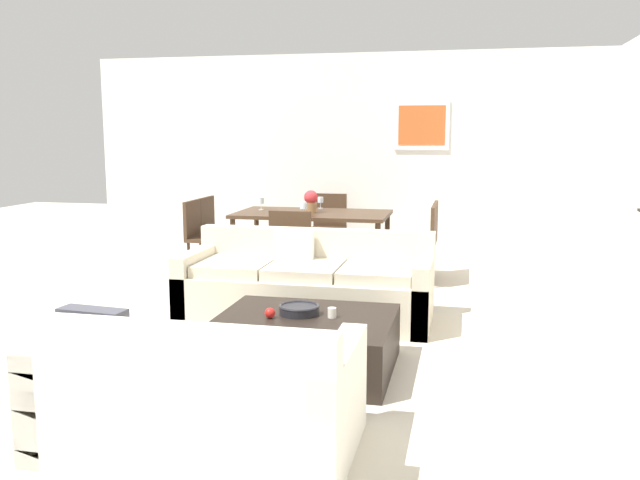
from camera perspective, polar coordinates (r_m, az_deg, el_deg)
ground_plane at (r=5.79m, az=-0.68°, el=-7.65°), size 18.00×18.00×0.00m
back_wall_unit at (r=8.99m, az=6.37°, el=7.03°), size 8.40×0.09×2.70m
sofa_beige at (r=6.06m, az=-1.12°, el=-4.03°), size 2.22×0.90×0.78m
loveseat_white at (r=3.70m, az=-10.35°, el=-12.90°), size 1.64×0.90×0.78m
coffee_table at (r=4.82m, az=-1.31°, el=-8.76°), size 1.24×1.07×0.38m
decorative_bowl at (r=4.84m, az=-1.78°, el=-5.89°), size 0.29×0.29×0.07m
candle_jar at (r=4.75m, az=1.02°, el=-6.18°), size 0.06×0.06×0.07m
apple_on_coffee_table at (r=4.75m, az=-4.27°, el=-6.19°), size 0.07×0.07×0.07m
dining_table at (r=7.84m, az=-0.64°, el=1.87°), size 1.77×0.99×0.75m
dining_chair_left_near at (r=8.05m, az=-10.01°, el=0.64°), size 0.44×0.44×0.88m
dining_chair_head at (r=8.74m, az=0.70°, el=1.44°), size 0.44×0.44×0.88m
dining_chair_right_near at (r=7.46m, az=8.69°, el=0.01°), size 0.44×0.44×0.88m
dining_chair_left_far at (r=8.46m, az=-8.86°, el=1.08°), size 0.44×0.44×0.88m
dining_chair_foot at (r=7.00m, az=-2.31°, el=-0.48°), size 0.44×0.44×0.88m
dining_chair_right_far at (r=7.90m, az=8.90°, el=0.51°), size 0.44×0.44×0.88m
wine_glass_left_far at (r=8.12m, az=-5.02°, el=3.31°), size 0.07×0.07×0.15m
wine_glass_head at (r=8.25m, az=0.04°, el=3.38°), size 0.07×0.07×0.14m
wine_glass_foot at (r=7.40m, az=-1.41°, el=2.90°), size 0.07×0.07×0.17m
centerpiece_vase at (r=7.78m, az=-0.78°, el=3.34°), size 0.16×0.16×0.26m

